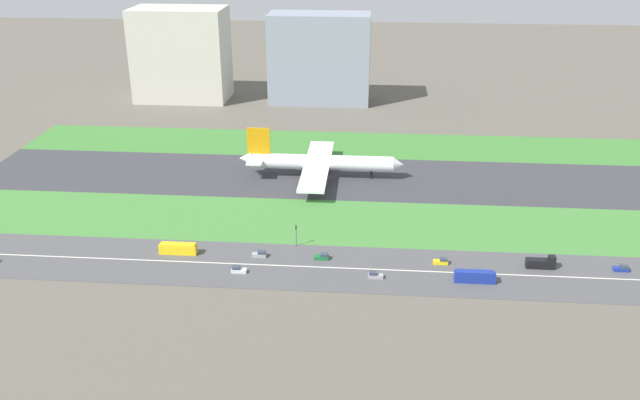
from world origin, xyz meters
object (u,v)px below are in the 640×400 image
(car_2, at_px, (260,254))
(fuel_tank_west, at_px, (311,68))
(car_3, at_px, (322,257))
(car_1, at_px, (375,275))
(airliner, at_px, (318,162))
(car_0, at_px, (622,268))
(bus_1, at_px, (475,277))
(truck_0, at_px, (541,263))
(terminal_building, at_px, (181,54))
(traffic_light, at_px, (296,234))
(hangar_building, at_px, (320,58))
(car_4, at_px, (238,270))
(bus_0, at_px, (178,249))
(car_5, at_px, (441,261))

(car_2, relative_size, fuel_tank_west, 0.20)
(car_3, relative_size, car_1, 1.00)
(car_2, xyz_separation_m, fuel_tank_west, (-5.67, 227.00, 7.84))
(airliner, height_order, car_3, airliner)
(car_3, xyz_separation_m, car_0, (88.56, 0.00, 0.00))
(bus_1, height_order, car_0, bus_1)
(airliner, bearing_deg, car_1, -73.46)
(truck_0, relative_size, car_1, 1.91)
(car_3, distance_m, fuel_tank_west, 228.49)
(truck_0, height_order, car_1, truck_0)
(terminal_building, xyz_separation_m, fuel_tank_west, (66.94, 45.00, -16.05))
(car_1, bearing_deg, traffic_light, -35.84)
(car_2, bearing_deg, truck_0, -0.00)
(car_0, height_order, hangar_building, hangar_building)
(car_2, distance_m, car_4, 11.07)
(car_4, distance_m, hangar_building, 193.53)
(car_3, height_order, traffic_light, traffic_light)
(traffic_light, bearing_deg, airliner, 88.33)
(car_2, distance_m, car_0, 107.74)
(car_2, bearing_deg, fuel_tank_west, 91.43)
(car_2, relative_size, traffic_light, 0.61)
(bus_0, height_order, car_0, bus_0)
(car_5, distance_m, fuel_tank_west, 235.12)
(car_3, xyz_separation_m, car_4, (-23.93, -10.00, 0.00))
(bus_0, distance_m, hangar_building, 185.58)
(airliner, xyz_separation_m, bus_0, (-37.55, -68.00, -4.41))
(car_5, bearing_deg, car_4, -170.51)
(bus_0, bearing_deg, car_5, 0.00)
(car_0, relative_size, hangar_building, 0.08)
(car_1, bearing_deg, airliner, -73.46)
(terminal_building, bearing_deg, traffic_light, -64.52)
(bus_1, distance_m, hangar_building, 202.42)
(car_0, bearing_deg, car_5, 180.00)
(airliner, distance_m, car_1, 81.54)
(truck_0, xyz_separation_m, bus_1, (-20.77, -10.00, 0.15))
(car_1, relative_size, car_4, 1.00)
(car_5, bearing_deg, hangar_building, 105.86)
(bus_1, xyz_separation_m, hangar_building, (-60.25, 192.00, 21.96))
(truck_0, bearing_deg, car_5, 180.00)
(fuel_tank_west, bearing_deg, terminal_building, -146.09)
(car_5, relative_size, traffic_light, 0.61)
(car_3, height_order, car_2, same)
(car_3, distance_m, hangar_building, 184.11)
(bus_1, xyz_separation_m, car_0, (44.12, 10.00, -0.90))
(bus_0, distance_m, fuel_tank_west, 227.97)
(truck_0, bearing_deg, car_1, -168.50)
(truck_0, distance_m, traffic_light, 74.56)
(car_3, distance_m, car_1, 18.91)
(airliner, bearing_deg, car_0, -35.40)
(airliner, xyz_separation_m, car_2, (-12.07, -68.00, -5.31))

